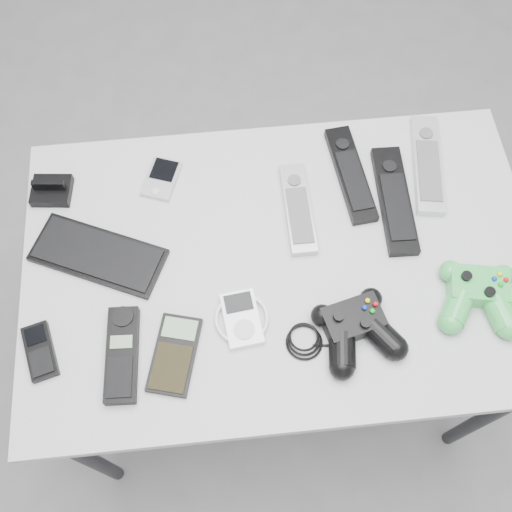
{
  "coord_description": "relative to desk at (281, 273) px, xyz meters",
  "views": [
    {
      "loc": [
        -0.1,
        -0.59,
        1.77
      ],
      "look_at": [
        -0.05,
        -0.08,
        0.71
      ],
      "focal_mm": 42.0,
      "sensor_mm": 36.0,
      "label": 1
    }
  ],
  "objects": [
    {
      "name": "pda_keyboard",
      "position": [
        -0.36,
        0.05,
        0.07
      ],
      "size": [
        0.28,
        0.21,
        0.02
      ],
      "primitive_type": "cube",
      "rotation": [
        0.0,
        0.0,
        -0.43
      ],
      "color": "black",
      "rests_on": "desk"
    },
    {
      "name": "dock_bracket",
      "position": [
        -0.46,
        0.21,
        0.08
      ],
      "size": [
        0.09,
        0.08,
        0.04
      ],
      "primitive_type": "cube",
      "rotation": [
        0.0,
        0.0,
        -0.11
      ],
      "color": "black",
      "rests_on": "desk"
    },
    {
      "name": "mobile_phone",
      "position": [
        -0.47,
        -0.14,
        0.07
      ],
      "size": [
        0.07,
        0.12,
        0.02
      ],
      "primitive_type": "cube",
      "rotation": [
        0.0,
        0.0,
        0.26
      ],
      "color": "black",
      "rests_on": "desk"
    },
    {
      "name": "remote_silver_a",
      "position": [
        0.05,
        0.11,
        0.07
      ],
      "size": [
        0.05,
        0.21,
        0.02
      ],
      "primitive_type": "cube",
      "rotation": [
        0.0,
        0.0,
        0.0
      ],
      "color": "#A8A9B0",
      "rests_on": "desk"
    },
    {
      "name": "controller_green",
      "position": [
        0.36,
        -0.12,
        0.09
      ],
      "size": [
        0.18,
        0.19,
        0.05
      ],
      "primitive_type": null,
      "rotation": [
        0.0,
        0.0,
        -0.2
      ],
      "color": "#258939",
      "rests_on": "desk"
    },
    {
      "name": "floor",
      "position": [
        -0.0,
        0.09,
        -0.63
      ],
      "size": [
        3.5,
        3.5,
        0.0
      ],
      "primitive_type": "plane",
      "color": "slate",
      "rests_on": "ground"
    },
    {
      "name": "mp3_player",
      "position": [
        -0.09,
        -0.12,
        0.07
      ],
      "size": [
        0.11,
        0.12,
        0.02
      ],
      "primitive_type": "cube",
      "rotation": [
        0.0,
        0.0,
        0.11
      ],
      "color": "white",
      "rests_on": "desk"
    },
    {
      "name": "remote_black_b",
      "position": [
        0.25,
        0.11,
        0.07
      ],
      "size": [
        0.07,
        0.26,
        0.02
      ],
      "primitive_type": "cube",
      "rotation": [
        0.0,
        0.0,
        -0.04
      ],
      "color": "black",
      "rests_on": "desk"
    },
    {
      "name": "remote_silver_b",
      "position": [
        0.34,
        0.19,
        0.07
      ],
      "size": [
        0.09,
        0.25,
        0.02
      ],
      "primitive_type": "cube",
      "rotation": [
        0.0,
        0.0,
        -0.16
      ],
      "color": "#B8B9C0",
      "rests_on": "desk"
    },
    {
      "name": "pda",
      "position": [
        -0.23,
        0.21,
        0.07
      ],
      "size": [
        0.09,
        0.11,
        0.02
      ],
      "primitive_type": "cube",
      "rotation": [
        0.0,
        0.0,
        -0.35
      ],
      "color": "#A8A9B0",
      "rests_on": "desk"
    },
    {
      "name": "controller_black",
      "position": [
        0.12,
        -0.16,
        0.09
      ],
      "size": [
        0.29,
        0.22,
        0.05
      ],
      "primitive_type": null,
      "rotation": [
        0.0,
        0.0,
        0.24
      ],
      "color": "black",
      "rests_on": "desk"
    },
    {
      "name": "remote_black_a",
      "position": [
        0.17,
        0.18,
        0.07
      ],
      "size": [
        0.08,
        0.24,
        0.02
      ],
      "primitive_type": "cube",
      "rotation": [
        0.0,
        0.0,
        0.1
      ],
      "color": "black",
      "rests_on": "desk"
    },
    {
      "name": "calculator",
      "position": [
        -0.22,
        -0.17,
        0.07
      ],
      "size": [
        0.11,
        0.17,
        0.02
      ],
      "primitive_type": "cube",
      "rotation": [
        0.0,
        0.0,
        -0.27
      ],
      "color": "black",
      "rests_on": "desk"
    },
    {
      "name": "cordless_handset",
      "position": [
        -0.32,
        -0.17,
        0.07
      ],
      "size": [
        0.07,
        0.18,
        0.03
      ],
      "primitive_type": "cube",
      "rotation": [
        0.0,
        0.0,
        -0.05
      ],
      "color": "black",
      "rests_on": "desk"
    },
    {
      "name": "desk",
      "position": [
        0.0,
        0.0,
        0.0
      ],
      "size": [
        1.03,
        0.66,
        0.69
      ],
      "color": "#99999B",
      "rests_on": "floor"
    }
  ]
}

